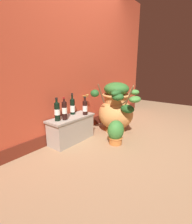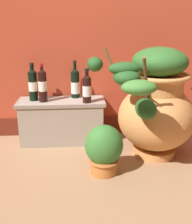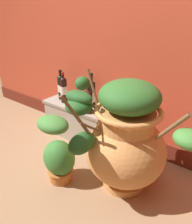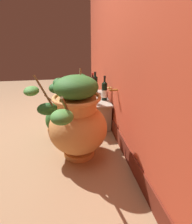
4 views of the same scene
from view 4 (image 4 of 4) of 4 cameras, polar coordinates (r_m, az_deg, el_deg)
ground_plane at (r=2.32m, az=-21.53°, el=-8.89°), size 7.00×7.00×0.00m
back_wall at (r=2.04m, az=10.77°, el=26.26°), size 4.40×0.33×2.60m
terracotta_urn at (r=1.74m, az=-6.73°, el=-2.30°), size 1.08×0.85×0.88m
stone_ledge at (r=2.55m, az=0.16°, el=1.20°), size 0.77×0.31×0.39m
wine_bottle_left at (r=2.35m, az=2.87°, el=7.25°), size 0.08×0.08×0.34m
wine_bottle_middle at (r=2.22m, az=-1.09°, el=6.21°), size 0.08×0.08×0.29m
wine_bottle_right at (r=2.68m, az=-0.31°, el=9.71°), size 0.08×0.08×0.33m
wine_bottle_back at (r=2.59m, az=-1.14°, el=9.23°), size 0.07×0.07×0.33m
potted_shrub at (r=2.25m, az=-13.76°, el=-3.50°), size 0.27×0.23×0.37m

